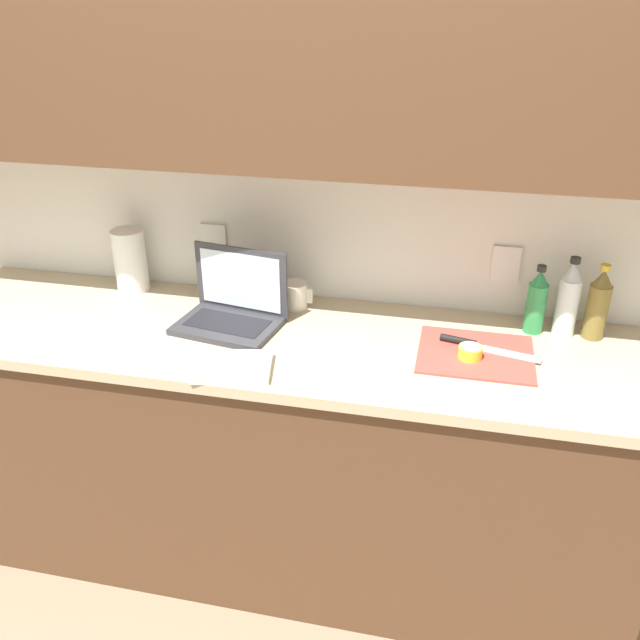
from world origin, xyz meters
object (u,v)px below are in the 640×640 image
at_px(measuring_cup, 295,295).
at_px(laptop, 233,307).
at_px(knife, 472,344).
at_px(cutting_board, 476,354).
at_px(lemon_half_cut, 470,352).
at_px(bottle_oil_tall, 568,300).
at_px(paper_towel_roll, 130,260).
at_px(bottle_green_soda, 536,302).
at_px(bottle_water_clear, 598,305).

bearing_deg(measuring_cup, laptop, -137.28).
bearing_deg(knife, cutting_board, -59.07).
relative_size(laptop, measuring_cup, 3.33).
bearing_deg(cutting_board, measuring_cup, 161.84).
relative_size(lemon_half_cut, bottle_oil_tall, 0.27).
bearing_deg(measuring_cup, paper_towel_roll, 177.73).
xyz_separation_m(knife, paper_towel_roll, (-1.20, 0.18, 0.09)).
distance_m(bottle_green_soda, measuring_cup, 0.78).
bearing_deg(paper_towel_roll, bottle_oil_tall, -1.03).
bearing_deg(lemon_half_cut, bottle_oil_tall, 38.70).
xyz_separation_m(bottle_oil_tall, measuring_cup, (-0.87, 0.00, -0.07)).
relative_size(cutting_board, knife, 1.12).
height_order(cutting_board, measuring_cup, measuring_cup).
xyz_separation_m(laptop, bottle_oil_tall, (1.04, 0.15, 0.06)).
height_order(bottle_green_soda, bottle_oil_tall, bottle_oil_tall).
xyz_separation_m(bottle_green_soda, measuring_cup, (-0.78, 0.00, -0.06)).
xyz_separation_m(laptop, cutting_board, (0.77, -0.05, -0.05)).
relative_size(laptop, lemon_half_cut, 4.99).
relative_size(bottle_green_soda, bottle_water_clear, 0.92).
xyz_separation_m(knife, bottle_water_clear, (0.37, 0.16, 0.10)).
height_order(knife, measuring_cup, measuring_cup).
bearing_deg(measuring_cup, bottle_green_soda, -0.19).
height_order(laptop, lemon_half_cut, laptop).
xyz_separation_m(bottle_oil_tall, bottle_water_clear, (0.09, 0.00, -0.01)).
bearing_deg(laptop, bottle_oil_tall, 17.67).
bearing_deg(bottle_water_clear, knife, -156.68).
height_order(lemon_half_cut, bottle_oil_tall, bottle_oil_tall).
height_order(laptop, bottle_water_clear, bottle_water_clear).
bearing_deg(bottle_oil_tall, cutting_board, -143.50).
distance_m(bottle_green_soda, bottle_oil_tall, 0.09).
bearing_deg(bottle_oil_tall, laptop, -171.75).
bearing_deg(measuring_cup, bottle_oil_tall, -0.17).
bearing_deg(bottle_green_soda, bottle_oil_tall, 0.00).
bearing_deg(laptop, bottle_green_soda, 18.47).
relative_size(measuring_cup, paper_towel_roll, 0.48).
distance_m(bottle_oil_tall, bottle_water_clear, 0.09).
bearing_deg(bottle_water_clear, lemon_half_cut, -148.58).
height_order(lemon_half_cut, bottle_water_clear, bottle_water_clear).
distance_m(laptop, paper_towel_roll, 0.48).
bearing_deg(paper_towel_roll, laptop, -21.96).
bearing_deg(bottle_green_soda, cutting_board, -131.39).
relative_size(laptop, cutting_board, 1.04).
bearing_deg(bottle_green_soda, lemon_half_cut, -130.05).
bearing_deg(measuring_cup, cutting_board, -18.16).
bearing_deg(paper_towel_roll, bottle_green_soda, -1.10).
bearing_deg(bottle_green_soda, knife, -139.63).
height_order(laptop, cutting_board, laptop).
height_order(cutting_board, bottle_oil_tall, bottle_oil_tall).
bearing_deg(bottle_oil_tall, bottle_water_clear, 0.00).
height_order(bottle_oil_tall, measuring_cup, bottle_oil_tall).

